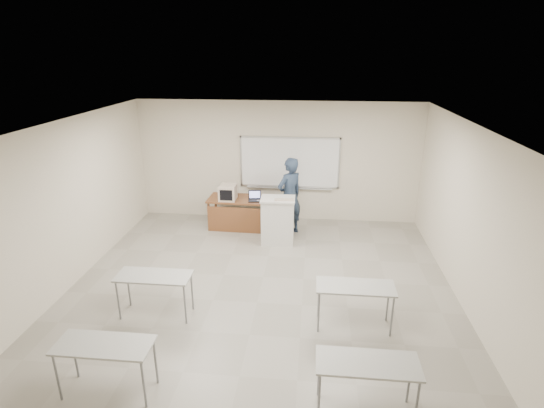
# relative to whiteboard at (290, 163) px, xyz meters

# --- Properties ---
(floor) EXTENTS (7.00, 8.00, 0.01)m
(floor) POSITION_rel_whiteboard_xyz_m (-0.30, -3.97, -1.49)
(floor) COLOR gray
(floor) RESTS_ON ground
(whiteboard) EXTENTS (2.48, 0.10, 1.31)m
(whiteboard) POSITION_rel_whiteboard_xyz_m (0.00, 0.00, 0.00)
(whiteboard) COLOR white
(whiteboard) RESTS_ON floor
(student_desks) EXTENTS (4.40, 2.20, 0.73)m
(student_desks) POSITION_rel_whiteboard_xyz_m (-0.30, -5.32, -0.81)
(student_desks) COLOR #A4A5A0
(student_desks) RESTS_ON floor
(instructor_desk) EXTENTS (1.50, 0.75, 0.75)m
(instructor_desk) POSITION_rel_whiteboard_xyz_m (-1.17, -0.78, -0.93)
(instructor_desk) COLOR brown
(instructor_desk) RESTS_ON floor
(podium) EXTENTS (0.75, 0.55, 1.06)m
(podium) POSITION_rel_whiteboard_xyz_m (-0.16, -1.47, -0.95)
(podium) COLOR beige
(podium) RESTS_ON floor
(crt_monitor) EXTENTS (0.39, 0.44, 0.37)m
(crt_monitor) POSITION_rel_whiteboard_xyz_m (-1.42, -0.79, -0.55)
(crt_monitor) COLOR #B7A594
(crt_monitor) RESTS_ON instructor_desk
(laptop) EXTENTS (0.30, 0.28, 0.22)m
(laptop) POSITION_rel_whiteboard_xyz_m (-0.77, -0.79, -0.68)
(laptop) COLOR black
(laptop) RESTS_ON instructor_desk
(mouse) EXTENTS (0.11, 0.09, 0.04)m
(mouse) POSITION_rel_whiteboard_xyz_m (-0.68, -0.87, -0.71)
(mouse) COLOR #95979B
(mouse) RESTS_ON instructor_desk
(keyboard) EXTENTS (0.44, 0.18, 0.02)m
(keyboard) POSITION_rel_whiteboard_xyz_m (-0.01, -1.59, -0.41)
(keyboard) COLOR #B7A594
(keyboard) RESTS_ON podium
(presenter) EXTENTS (0.80, 0.79, 1.85)m
(presenter) POSITION_rel_whiteboard_xyz_m (0.06, -0.94, -0.55)
(presenter) COLOR black
(presenter) RESTS_ON floor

